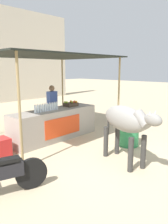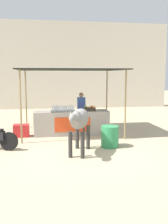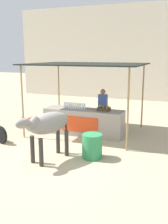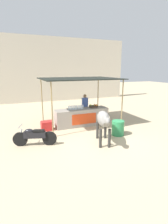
% 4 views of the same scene
% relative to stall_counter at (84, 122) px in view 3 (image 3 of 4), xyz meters
% --- Properties ---
extents(ground_plane, '(60.00, 60.00, 0.00)m').
position_rel_stall_counter_xyz_m(ground_plane, '(0.00, -2.20, -0.48)').
color(ground_plane, tan).
extents(building_wall_far, '(16.00, 0.50, 6.10)m').
position_rel_stall_counter_xyz_m(building_wall_far, '(0.00, 8.55, 2.57)').
color(building_wall_far, beige).
rests_on(building_wall_far, ground).
extents(stall_counter, '(3.00, 0.82, 0.96)m').
position_rel_stall_counter_xyz_m(stall_counter, '(0.00, 0.00, 0.00)').
color(stall_counter, '#9E9389').
rests_on(stall_counter, ground).
extents(stall_awning, '(4.20, 3.20, 2.63)m').
position_rel_stall_counter_xyz_m(stall_awning, '(0.00, 0.30, 2.05)').
color(stall_awning, black).
rests_on(stall_awning, ground).
extents(water_bottle_row, '(0.88, 0.07, 0.25)m').
position_rel_stall_counter_xyz_m(water_bottle_row, '(-0.35, -0.05, 0.59)').
color(water_bottle_row, silver).
rests_on(water_bottle_row, stall_counter).
extents(fruit_crate, '(0.44, 0.32, 0.18)m').
position_rel_stall_counter_xyz_m(fruit_crate, '(0.77, 0.05, 0.55)').
color(fruit_crate, '#3F3326').
rests_on(fruit_crate, stall_counter).
extents(vendor_behind_counter, '(0.34, 0.22, 1.65)m').
position_rel_stall_counter_xyz_m(vendor_behind_counter, '(0.51, 0.75, 0.37)').
color(vendor_behind_counter, '#383842').
rests_on(vendor_behind_counter, ground).
extents(cooler_box, '(0.60, 0.44, 0.48)m').
position_rel_stall_counter_xyz_m(cooler_box, '(-1.98, -0.10, -0.24)').
color(cooler_box, red).
rests_on(cooler_box, ground).
extents(water_barrel, '(0.59, 0.59, 0.71)m').
position_rel_stall_counter_xyz_m(water_barrel, '(1.07, -2.08, -0.12)').
color(water_barrel, '#2D8C51').
rests_on(water_barrel, ground).
extents(cow, '(0.95, 1.84, 1.44)m').
position_rel_stall_counter_xyz_m(cow, '(-0.04, -2.66, 0.55)').
color(cow, gray).
rests_on(cow, ground).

